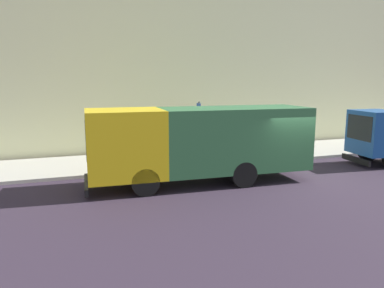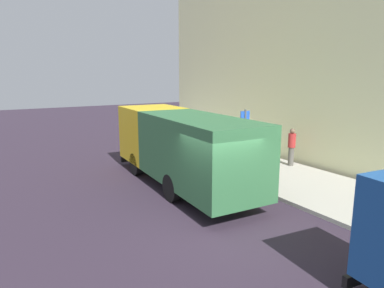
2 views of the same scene
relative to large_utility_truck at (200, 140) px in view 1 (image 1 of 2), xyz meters
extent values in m
plane|color=#2F2432|center=(-0.93, -3.48, -1.62)|extent=(80.00, 80.00, 0.00)
cube|color=#ACA89C|center=(4.11, -3.48, -1.55)|extent=(4.08, 30.00, 0.13)
cube|color=beige|center=(6.65, -3.48, 3.16)|extent=(0.50, 30.00, 9.56)
cube|color=yellow|center=(0.13, 2.75, 0.03)|extent=(2.45, 2.73, 2.35)
cube|color=black|center=(0.19, 4.04, 0.31)|extent=(1.96, 0.15, 1.32)
cube|color=#2F663C|center=(-0.06, -1.34, 0.03)|extent=(2.59, 5.68, 2.34)
cube|color=black|center=(0.20, 4.12, -1.36)|extent=(2.24, 0.23, 0.24)
cylinder|color=black|center=(-0.91, 2.28, -1.14)|extent=(0.34, 0.96, 0.95)
cylinder|color=black|center=(1.12, 2.18, -1.14)|extent=(0.34, 0.96, 0.95)
cylinder|color=black|center=(-1.08, -1.30, -1.14)|extent=(0.34, 0.96, 0.95)
cylinder|color=black|center=(0.95, -1.39, -1.14)|extent=(0.34, 0.96, 0.95)
cube|color=#1A4D96|center=(0.18, -8.60, -0.11)|extent=(2.10, 1.97, 1.97)
cube|color=black|center=(0.27, -7.74, 0.12)|extent=(1.62, 0.23, 1.10)
cube|color=black|center=(0.27, -7.66, -1.33)|extent=(1.86, 0.31, 0.24)
cylinder|color=black|center=(0.95, -9.04, -1.10)|extent=(0.41, 1.07, 1.05)
cylinder|color=#524F48|center=(5.57, -0.43, -1.06)|extent=(0.32, 0.32, 0.86)
cylinder|color=maroon|center=(5.57, -0.43, -0.31)|extent=(0.42, 0.42, 0.63)
sphere|color=brown|center=(5.57, -0.43, 0.12)|extent=(0.23, 0.23, 0.23)
cylinder|color=#4C5156|center=(2.42, -0.86, -0.09)|extent=(0.08, 0.08, 2.79)
cube|color=blue|center=(2.42, -0.84, 1.05)|extent=(0.44, 0.03, 0.36)
camera|label=1|loc=(-12.46, 4.65, 2.16)|focal=33.93mm
camera|label=2|loc=(-6.27, -11.12, 2.62)|focal=32.08mm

